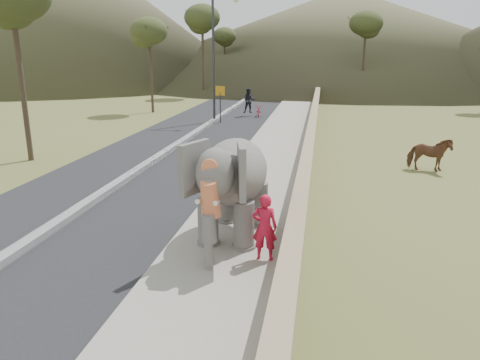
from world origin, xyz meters
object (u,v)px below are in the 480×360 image
(motorcyclist, at_px, (253,105))
(lamppost, at_px, (218,47))
(cow, at_px, (429,154))
(elephant_and_man, at_px, (235,186))

(motorcyclist, bearing_deg, lamppost, -123.64)
(lamppost, height_order, cow, lamppost)
(cow, relative_size, motorcyclist, 0.80)
(cow, xyz_separation_m, motorcyclist, (-9.20, 14.11, 0.14))
(cow, distance_m, elephant_and_man, 10.44)
(cow, bearing_deg, elephant_and_man, 147.98)
(lamppost, distance_m, cow, 16.34)
(elephant_and_man, height_order, motorcyclist, elephant_and_man)
(cow, xyz_separation_m, elephant_and_man, (-6.41, -8.21, 0.76))
(cow, height_order, motorcyclist, motorcyclist)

